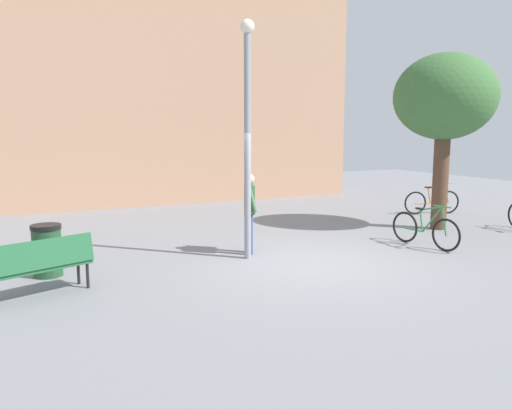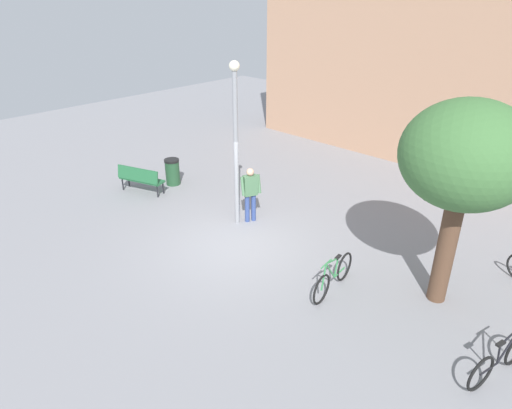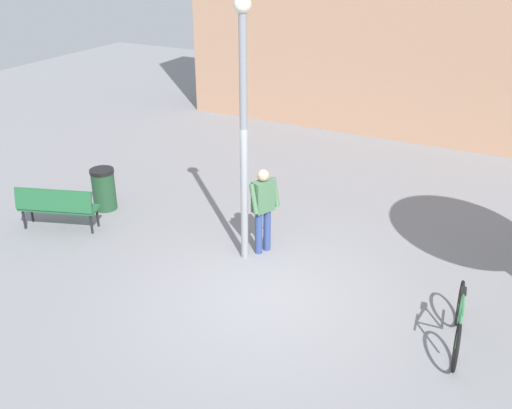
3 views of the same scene
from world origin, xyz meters
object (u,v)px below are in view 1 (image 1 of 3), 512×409
at_px(park_bench, 40,263).
at_px(bicycle_green, 425,230).
at_px(lamppost, 247,123).
at_px(trash_bin, 47,250).
at_px(plaza_tree, 445,99).
at_px(person_by_lamppost, 250,208).
at_px(bicycle_orange, 432,202).

height_order(park_bench, bicycle_green, bicycle_green).
xyz_separation_m(lamppost, bicycle_green, (3.96, -0.79, -2.31)).
bearing_deg(trash_bin, bicycle_green, -9.02).
bearing_deg(plaza_tree, bicycle_green, -142.93).
height_order(lamppost, bicycle_green, lamppost).
height_order(person_by_lamppost, park_bench, person_by_lamppost).
distance_m(plaza_tree, bicycle_orange, 3.86).
height_order(person_by_lamppost, bicycle_green, person_by_lamppost).
distance_m(person_by_lamppost, plaza_tree, 6.08).
bearing_deg(person_by_lamppost, lamppost, -121.10).
distance_m(park_bench, bicycle_orange, 11.78).
bearing_deg(plaza_tree, trash_bin, -178.95).
height_order(bicycle_green, bicycle_orange, same).
height_order(lamppost, park_bench, lamppost).
bearing_deg(bicycle_orange, lamppost, -161.78).
bearing_deg(person_by_lamppost, bicycle_orange, 16.23).
distance_m(lamppost, trash_bin, 4.34).
xyz_separation_m(lamppost, trash_bin, (-3.70, 0.42, -2.23)).
bearing_deg(lamppost, park_bench, -168.77).
bearing_deg(bicycle_orange, trash_bin, -169.69).
relative_size(park_bench, bicycle_green, 0.92).
bearing_deg(bicycle_green, person_by_lamppost, 163.17).
xyz_separation_m(lamppost, person_by_lamppost, (0.21, 0.34, -1.73)).
distance_m(bicycle_green, bicycle_orange, 4.76).
relative_size(lamppost, person_by_lamppost, 2.78).
relative_size(person_by_lamppost, trash_bin, 1.81).
relative_size(lamppost, trash_bin, 5.02).
relative_size(person_by_lamppost, park_bench, 1.00).
bearing_deg(plaza_tree, person_by_lamppost, -177.41).
bearing_deg(trash_bin, plaza_tree, 1.05).
bearing_deg(park_bench, bicycle_green, -0.17).
bearing_deg(trash_bin, park_bench, -98.40).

